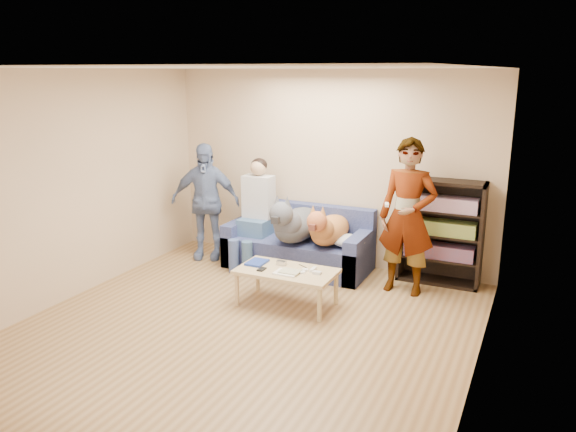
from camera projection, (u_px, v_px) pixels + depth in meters
The scene contains 27 objects.
ground at pixel (238, 334), 5.65m from camera, with size 5.00×5.00×0.00m, color olive.
ceiling at pixel (231, 68), 4.99m from camera, with size 5.00×5.00×0.00m, color white.
wall_back at pixel (329, 169), 7.51m from camera, with size 4.50×4.50×0.00m, color tan.
wall_front at pixel (8, 306), 3.13m from camera, with size 4.50×4.50×0.00m, color tan.
wall_left at pixel (59, 189), 6.24m from camera, with size 5.00×5.00×0.00m, color tan.
wall_right at pixel (483, 238), 4.40m from camera, with size 5.00×5.00×0.00m, color tan.
blanket at pixel (348, 241), 7.04m from camera, with size 0.44×0.37×0.15m, color #B9BABF.
person_standing_right at pixel (407, 217), 6.53m from camera, with size 0.67×0.44×1.84m, color gray.
person_standing_left at pixel (205, 201), 7.78m from camera, with size 0.95×0.40×1.63m, color #7083B4.
held_controller at pixel (387, 205), 6.39m from camera, with size 0.04×0.12×0.03m, color white.
notebook_blue at pixel (257, 262), 6.46m from camera, with size 0.20×0.26×0.03m, color navy.
papers at pixel (287, 273), 6.15m from camera, with size 0.26×0.20×0.01m, color white.
magazine at pixel (290, 271), 6.15m from camera, with size 0.22×0.17×0.01m, color #A9A887.
camera_silver at pixel (281, 263), 6.41m from camera, with size 0.11×0.06×0.05m, color #B1B1B6.
controller_a at pixel (313, 269), 6.23m from camera, with size 0.04×0.13×0.03m, color white.
controller_b at pixel (317, 273), 6.12m from camera, with size 0.09×0.06×0.03m, color silver.
headphone_cup_a at pixel (302, 272), 6.16m from camera, with size 0.07×0.07×0.02m, color white.
headphone_cup_b at pixel (305, 270), 6.23m from camera, with size 0.07×0.07×0.02m, color white.
pen_orange at pixel (279, 274), 6.12m from camera, with size 0.01×0.01×0.14m, color #C4581B.
pen_black at pixel (303, 266), 6.36m from camera, with size 0.01×0.01×0.14m, color black.
wallet at pixel (262, 269), 6.25m from camera, with size 0.07×0.12×0.01m, color black.
sofa at pixel (299, 247), 7.52m from camera, with size 1.90×0.85×0.82m.
person_seated at pixel (255, 209), 7.53m from camera, with size 0.40×0.73×1.47m.
dog_gray at pixel (295, 223), 7.19m from camera, with size 0.48×1.28×0.70m.
dog_tan at pixel (328, 229), 7.08m from camera, with size 0.41×1.16×0.59m.
coffee_table at pixel (287, 274), 6.27m from camera, with size 1.10×0.60×0.42m.
bookshelf at pixel (441, 230), 6.89m from camera, with size 1.00×0.34×1.30m.
Camera 1 is at (2.64, -4.47, 2.58)m, focal length 35.00 mm.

